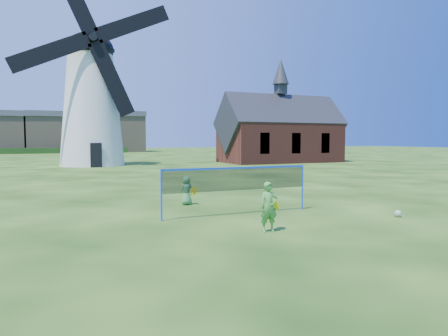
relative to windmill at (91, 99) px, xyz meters
name	(u,v)px	position (x,y,z in m)	size (l,w,h in m)	color
ground	(225,217)	(1.11, -28.21, -6.16)	(220.00, 220.00, 0.00)	black
windmill	(91,99)	(0.00, 0.00, 0.00)	(13.73, 5.85, 18.16)	white
chapel	(280,133)	(19.18, -2.04, -3.06)	(13.03, 6.32, 11.02)	brown
badminton_net	(237,180)	(1.60, -28.11, -5.02)	(5.05, 0.05, 1.55)	blue
player_girl	(269,207)	(1.31, -30.63, -5.50)	(0.68, 0.38, 1.32)	green
player_boy	(187,191)	(0.75, -25.52, -5.63)	(0.64, 0.43, 1.06)	#499751
play_ball	(398,214)	(6.06, -30.47, -6.05)	(0.22, 0.22, 0.22)	green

